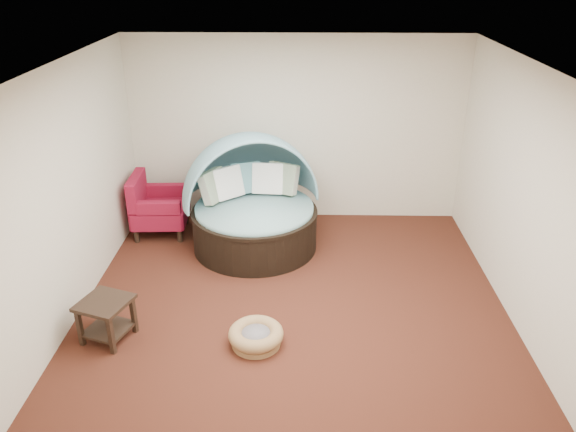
{
  "coord_description": "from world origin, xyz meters",
  "views": [
    {
      "loc": [
        0.06,
        -5.66,
        3.82
      ],
      "look_at": [
        -0.08,
        0.6,
        0.87
      ],
      "focal_mm": 35.0,
      "sensor_mm": 36.0,
      "label": 1
    }
  ],
  "objects_px": {
    "canopy_daybed": "(252,196)",
    "red_armchair": "(156,207)",
    "side_table": "(106,314)",
    "pet_basket": "(256,336)"
  },
  "relations": [
    {
      "from": "canopy_daybed",
      "to": "side_table",
      "type": "height_order",
      "value": "canopy_daybed"
    },
    {
      "from": "pet_basket",
      "to": "side_table",
      "type": "relative_size",
      "value": 1.16
    },
    {
      "from": "red_armchair",
      "to": "side_table",
      "type": "height_order",
      "value": "red_armchair"
    },
    {
      "from": "canopy_daybed",
      "to": "pet_basket",
      "type": "relative_size",
      "value": 3.06
    },
    {
      "from": "canopy_daybed",
      "to": "red_armchair",
      "type": "xyz_separation_m",
      "value": [
        -1.46,
        0.33,
        -0.33
      ]
    },
    {
      "from": "canopy_daybed",
      "to": "pet_basket",
      "type": "bearing_deg",
      "value": -103.02
    },
    {
      "from": "side_table",
      "to": "red_armchair",
      "type": "bearing_deg",
      "value": 91.31
    },
    {
      "from": "pet_basket",
      "to": "red_armchair",
      "type": "xyz_separation_m",
      "value": [
        -1.67,
        2.63,
        0.31
      ]
    },
    {
      "from": "pet_basket",
      "to": "side_table",
      "type": "distance_m",
      "value": 1.62
    },
    {
      "from": "canopy_daybed",
      "to": "side_table",
      "type": "distance_m",
      "value": 2.67
    }
  ]
}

